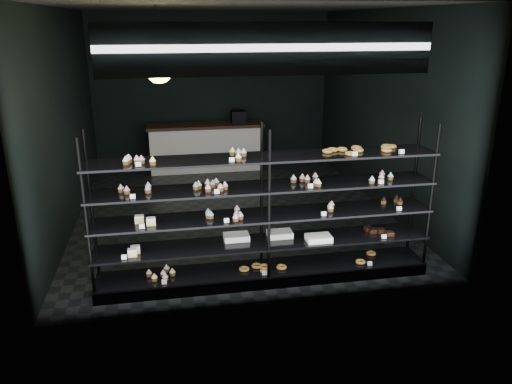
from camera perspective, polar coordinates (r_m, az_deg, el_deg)
room at (r=7.97m, az=-2.88°, el=8.79°), size 5.01×6.01×3.20m
display_shelf at (r=5.93m, az=0.81°, el=-4.66°), size 4.00×0.50×1.91m
signage at (r=4.97m, az=1.64°, el=16.00°), size 3.30×0.05×0.50m
pendant_lamp at (r=6.30m, az=-11.04°, el=13.58°), size 0.33×0.33×0.89m
service_counter at (r=10.61m, az=-5.68°, el=5.23°), size 2.41×0.65×1.23m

